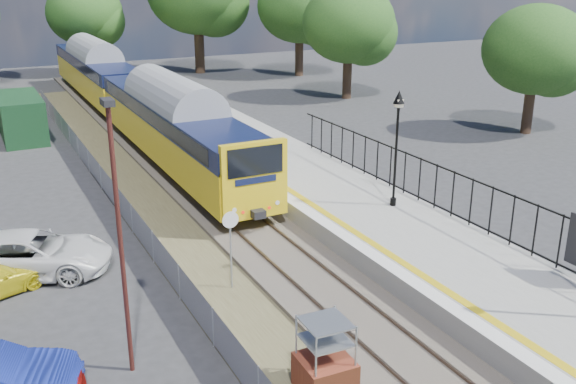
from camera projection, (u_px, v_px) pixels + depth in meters
ground at (363, 327)px, 18.55m from camera, size 120.00×120.00×0.00m
track_bed at (225, 218)px, 26.48m from camera, size 5.90×80.00×0.29m
platform at (343, 204)px, 26.94m from camera, size 5.00×70.00×0.90m
platform_edge at (300, 202)px, 25.91m from camera, size 0.90×70.00×0.01m
victorian_lamp_north at (398, 122)px, 24.45m from camera, size 0.44×0.44×4.60m
palisade_fence at (486, 208)px, 22.62m from camera, size 0.12×26.00×2.00m
wire_fence at (120, 203)px, 26.68m from camera, size 0.06×52.00×1.20m
tree_line at (98, 11)px, 52.38m from camera, size 56.80×43.80×11.88m
train at (126, 91)px, 41.39m from camera, size 2.82×40.83×3.51m
brick_plinth at (325, 359)px, 15.37m from camera, size 1.29×1.29×2.01m
speed_sign at (231, 237)px, 20.14m from camera, size 0.55×0.10×2.71m
carpark_lamp at (119, 225)px, 15.26m from camera, size 0.25×0.50×7.07m
car_white at (31, 254)px, 21.58m from camera, size 5.81×4.29×1.47m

